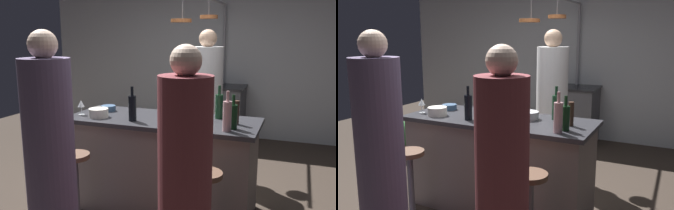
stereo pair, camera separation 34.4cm
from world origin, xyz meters
The scene contains 21 objects.
ground_plane centered at (0.00, 0.00, 0.00)m, with size 9.00×9.00×0.00m, color #382D26.
back_wall centered at (0.00, 2.85, 1.30)m, with size 6.40×0.16×2.60m, color #B2B7BC.
kitchen_island centered at (0.00, 0.00, 0.45)m, with size 1.80×0.72×0.90m.
stove_range centered at (0.00, 2.45, 0.45)m, with size 0.80×0.64×0.89m.
chef centered at (0.16, 1.05, 0.81)m, with size 0.37×0.37×1.74m.
guest_right centered at (0.55, -1.01, 0.75)m, with size 0.34×0.34×1.62m.
bar_stool_left centered at (-0.56, -0.62, 0.38)m, with size 0.28×0.28×0.68m.
guest_left centered at (-0.48, -1.02, 0.79)m, with size 0.36×0.36×1.71m.
overhead_pot_rack centered at (-0.08, 1.98, 1.63)m, with size 0.60×1.43×2.17m.
potted_plant centered at (-1.81, 0.76, 0.30)m, with size 0.36×0.36×0.52m.
pepper_mill centered at (0.69, 0.02, 1.01)m, with size 0.05×0.05×0.21m, color #382319.
wine_bottle_green centered at (0.50, 0.18, 1.02)m, with size 0.07×0.07×0.31m.
wine_bottle_white centered at (0.13, -0.04, 1.03)m, with size 0.07×0.07×0.32m.
wine_bottle_dark centered at (-0.22, -0.19, 1.02)m, with size 0.07×0.07×0.32m.
wine_bottle_rose centered at (0.66, -0.24, 1.03)m, with size 0.07×0.07×0.33m.
wine_bottle_red centered at (0.69, -0.15, 1.01)m, with size 0.07×0.07×0.29m.
wine_glass_by_chef centered at (-0.80, -0.14, 1.01)m, with size 0.07×0.07×0.15m.
wine_glass_near_right_guest centered at (0.01, 0.10, 1.01)m, with size 0.07×0.07×0.15m.
mixing_bowl_steel centered at (0.26, 0.09, 0.94)m, with size 0.20×0.20×0.07m, color #B7B7BC.
mixing_bowl_ceramic centered at (-0.59, -0.17, 0.94)m, with size 0.19×0.19×0.08m, color silver.
mixing_bowl_blue centered at (-0.65, 0.11, 0.93)m, with size 0.15×0.15×0.06m, color #334C6B.
Camera 2 is at (1.51, -2.87, 1.66)m, focal length 37.85 mm.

